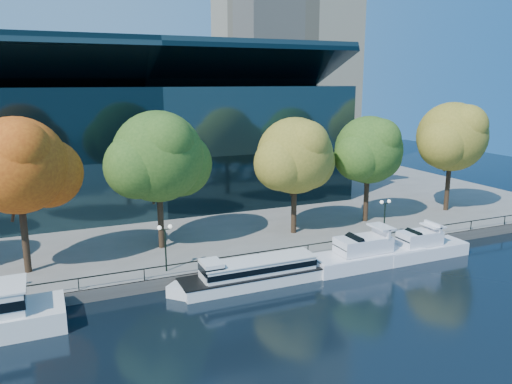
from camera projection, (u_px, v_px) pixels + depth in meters
name	position (u px, v px, depth m)	size (l,w,h in m)	color
ground	(274.00, 287.00, 41.30)	(160.00, 160.00, 0.00)	black
promenade	(169.00, 192.00, 73.77)	(90.00, 67.08, 1.00)	slate
railing	(258.00, 252.00, 43.79)	(88.20, 0.08, 0.99)	black
convention_building	(145.00, 143.00, 66.36)	(50.00, 24.57, 21.43)	black
tour_boat	(250.00, 273.00, 41.40)	(13.69, 3.05, 2.60)	white
cruiser_near	(363.00, 254.00, 45.68)	(12.51, 3.22, 3.63)	white
cruiser_far	(419.00, 247.00, 47.94)	(10.21, 2.83, 3.33)	white
tree_1	(20.00, 168.00, 39.95)	(9.82, 8.05, 12.98)	black
tree_2	(160.00, 158.00, 46.11)	(10.59, 8.68, 13.07)	black
tree_3	(296.00, 157.00, 50.95)	(9.79, 8.03, 12.11)	black
tree_4	(370.00, 151.00, 55.35)	(9.38, 7.69, 11.93)	black
tree_5	(453.00, 138.00, 59.93)	(10.34, 8.48, 13.22)	black
lamp_1	(165.00, 237.00, 41.40)	(1.26, 0.36, 4.03)	black
lamp_2	(385.00, 210.00, 50.06)	(1.26, 0.36, 4.03)	black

